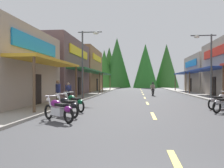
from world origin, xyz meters
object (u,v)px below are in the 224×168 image
(motorcycle_parked_left_1, at_px, (66,106))
(pedestrian_by_shop, at_px, (58,91))
(motorcycle_parked_right_3, at_px, (220,101))
(rider_cruising_lead, at_px, (153,90))
(motorcycle_parked_left_2, at_px, (74,102))
(streetlamp_right, at_px, (207,57))
(motorcycle_parked_left_0, at_px, (58,109))
(pedestrian_waiting, at_px, (68,90))
(streetlamp_left, at_px, (86,55))

(motorcycle_parked_left_1, height_order, pedestrian_by_shop, pedestrian_by_shop)
(motorcycle_parked_right_3, distance_m, rider_cruising_lead, 13.41)
(motorcycle_parked_left_2, bearing_deg, pedestrian_by_shop, -11.90)
(streetlamp_right, bearing_deg, motorcycle_parked_left_1, -131.22)
(motorcycle_parked_right_3, distance_m, motorcycle_parked_left_0, 9.57)
(motorcycle_parked_left_2, bearing_deg, motorcycle_parked_left_1, 139.20)
(motorcycle_parked_left_1, distance_m, pedestrian_by_shop, 4.87)
(streetlamp_right, bearing_deg, pedestrian_waiting, -175.42)
(motorcycle_parked_left_1, bearing_deg, motorcycle_parked_left_2, -39.76)
(motorcycle_parked_right_3, bearing_deg, rider_cruising_lead, 66.36)
(motorcycle_parked_right_3, xyz_separation_m, pedestrian_by_shop, (-10.01, 0.61, 0.50))
(motorcycle_parked_right_3, height_order, motorcycle_parked_left_2, same)
(streetlamp_right, distance_m, motorcycle_parked_right_3, 7.60)
(motorcycle_parked_right_3, bearing_deg, pedestrian_waiting, 115.12)
(motorcycle_parked_left_1, distance_m, rider_cruising_lead, 17.65)
(streetlamp_left, relative_size, rider_cruising_lead, 2.85)
(streetlamp_right, relative_size, motorcycle_parked_right_3, 3.21)
(streetlamp_left, height_order, motorcycle_parked_left_0, streetlamp_left)
(streetlamp_right, relative_size, motorcycle_parked_left_0, 3.32)
(streetlamp_right, bearing_deg, streetlamp_left, -177.44)
(motorcycle_parked_left_1, relative_size, pedestrian_by_shop, 0.93)
(pedestrian_by_shop, bearing_deg, motorcycle_parked_left_1, -112.95)
(motorcycle_parked_right_3, relative_size, rider_cruising_lead, 0.83)
(motorcycle_parked_left_2, distance_m, pedestrian_waiting, 8.15)
(streetlamp_right, xyz_separation_m, pedestrian_waiting, (-12.01, -0.96, -2.89))
(pedestrian_by_shop, xyz_separation_m, pedestrian_waiting, (-0.82, 5.18, -0.11))
(rider_cruising_lead, height_order, pedestrian_by_shop, pedestrian_by_shop)
(streetlamp_right, xyz_separation_m, motorcycle_parked_left_0, (-9.20, -12.00, -3.28))
(streetlamp_left, relative_size, motorcycle_parked_left_0, 3.56)
(motorcycle_parked_left_1, xyz_separation_m, pedestrian_waiting, (-2.73, 9.63, 0.39))
(motorcycle_parked_left_2, bearing_deg, motorcycle_parked_right_3, -122.96)
(pedestrian_by_shop, bearing_deg, motorcycle_parked_left_2, -101.94)
(streetlamp_left, bearing_deg, streetlamp_right, 2.56)
(streetlamp_left, height_order, pedestrian_by_shop, streetlamp_left)
(motorcycle_parked_left_1, height_order, rider_cruising_lead, rider_cruising_lead)
(streetlamp_left, xyz_separation_m, motorcycle_parked_right_3, (9.34, -6.29, -3.50))
(rider_cruising_lead, bearing_deg, motorcycle_parked_left_0, 165.15)
(motorcycle_parked_left_1, relative_size, rider_cruising_lead, 0.74)
(streetlamp_right, xyz_separation_m, motorcycle_parked_left_1, (-9.28, -10.60, -3.28))
(motorcycle_parked_left_0, height_order, rider_cruising_lead, rider_cruising_lead)
(motorcycle_parked_right_3, distance_m, pedestrian_by_shop, 10.04)
(motorcycle_parked_left_1, distance_m, motorcycle_parked_left_2, 1.91)
(pedestrian_by_shop, bearing_deg, pedestrian_waiting, 52.82)
(pedestrian_by_shop, bearing_deg, streetlamp_left, 37.16)
(pedestrian_by_shop, bearing_deg, rider_cruising_lead, 14.60)
(motorcycle_parked_left_0, distance_m, motorcycle_parked_left_1, 1.41)
(motorcycle_parked_left_2, xyz_separation_m, pedestrian_by_shop, (-1.73, 2.55, 0.50))
(motorcycle_parked_left_1, bearing_deg, rider_cruising_lead, -61.75)
(rider_cruising_lead, bearing_deg, pedestrian_waiting, 133.37)
(streetlamp_left, relative_size, motorcycle_parked_left_2, 3.79)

